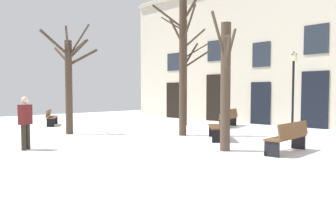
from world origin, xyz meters
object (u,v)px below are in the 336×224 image
(bench_back_to_back_left, at_px, (229,118))
(tree_foreground, at_px, (226,83))
(bench_facing_shops, at_px, (288,137))
(bench_near_lamp, at_px, (218,127))
(bench_back_to_back_right, at_px, (51,117))
(tree_right_of_center, at_px, (69,79))
(streetlamp, at_px, (293,82))
(tree_left_of_center, at_px, (183,64))
(person_by_shop_door, at_px, (25,121))
(tree_near_facade, at_px, (185,68))

(bench_back_to_back_left, bearing_deg, tree_foreground, 16.36)
(bench_facing_shops, relative_size, bench_near_lamp, 1.18)
(bench_back_to_back_right, distance_m, bench_near_lamp, 9.50)
(tree_right_of_center, bearing_deg, streetlamp, 52.98)
(tree_foreground, xyz_separation_m, bench_near_lamp, (-1.60, 1.78, -1.55))
(tree_left_of_center, height_order, streetlamp, tree_left_of_center)
(tree_foreground, bearing_deg, tree_right_of_center, -170.00)
(tree_foreground, bearing_deg, bench_facing_shops, 34.56)
(tree_left_of_center, relative_size, bench_back_to_back_right, 3.20)
(bench_facing_shops, relative_size, person_by_shop_door, 1.21)
(tree_foreground, bearing_deg, streetlamp, 99.03)
(bench_near_lamp, height_order, bench_back_to_back_left, bench_back_to_back_left)
(streetlamp, distance_m, bench_near_lamp, 5.10)
(bench_facing_shops, xyz_separation_m, bench_back_to_back_right, (-12.38, -1.09, -0.01))
(tree_near_facade, bearing_deg, tree_left_of_center, -48.28)
(tree_near_facade, bearing_deg, bench_back_to_back_right, -132.43)
(bench_back_to_back_right, relative_size, bench_back_to_back_left, 1.00)
(tree_right_of_center, height_order, bench_near_lamp, tree_right_of_center)
(tree_near_facade, relative_size, bench_facing_shops, 3.11)
(tree_near_facade, bearing_deg, tree_foreground, -38.96)
(tree_left_of_center, bearing_deg, bench_near_lamp, 0.88)
(bench_back_to_back_right, bearing_deg, tree_foreground, -147.56)
(tree_near_facade, distance_m, tree_foreground, 8.08)
(tree_left_of_center, relative_size, tree_near_facade, 0.94)
(tree_near_facade, height_order, bench_back_to_back_right, tree_near_facade)
(tree_near_facade, xyz_separation_m, person_by_shop_door, (1.95, -9.13, -2.12))
(tree_near_facade, relative_size, streetlamp, 1.70)
(tree_foreground, relative_size, bench_back_to_back_left, 2.21)
(streetlamp, bearing_deg, tree_right_of_center, -127.02)
(bench_back_to_back_left, bearing_deg, bench_near_lamp, 12.34)
(tree_left_of_center, bearing_deg, bench_back_to_back_left, 98.95)
(streetlamp, distance_m, person_by_shop_door, 11.20)
(tree_right_of_center, xyz_separation_m, tree_foreground, (6.90, 1.22, -0.25))
(tree_right_of_center, distance_m, bench_back_to_back_left, 7.84)
(tree_left_of_center, height_order, bench_facing_shops, tree_left_of_center)
(bench_back_to_back_right, distance_m, person_by_shop_door, 7.76)
(bench_back_to_back_left, xyz_separation_m, person_by_shop_door, (-0.33, -9.91, 0.42))
(tree_left_of_center, height_order, bench_back_to_back_right, tree_left_of_center)
(streetlamp, bearing_deg, bench_facing_shops, -65.75)
(tree_right_of_center, xyz_separation_m, person_by_shop_door, (2.62, -2.87, -1.37))
(tree_foreground, xyz_separation_m, bench_back_to_back_right, (-10.92, -0.09, -1.56))
(streetlamp, height_order, person_by_shop_door, streetlamp)
(tree_left_of_center, relative_size, person_by_shop_door, 3.53)
(tree_right_of_center, height_order, tree_foreground, tree_right_of_center)
(bench_back_to_back_left, bearing_deg, tree_near_facade, -88.80)
(tree_near_facade, height_order, tree_foreground, tree_near_facade)
(tree_left_of_center, distance_m, bench_back_to_back_left, 4.75)
(tree_left_of_center, bearing_deg, tree_right_of_center, -140.41)
(bench_facing_shops, distance_m, bench_near_lamp, 3.16)
(bench_near_lamp, height_order, person_by_shop_door, person_by_shop_door)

